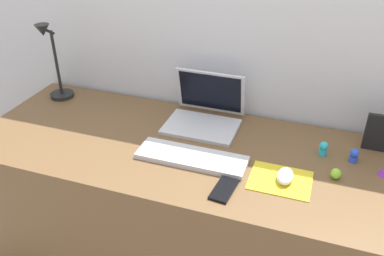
% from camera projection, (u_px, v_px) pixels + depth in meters
% --- Properties ---
extents(back_wall, '(2.97, 0.05, 1.67)m').
position_uv_depth(back_wall, '(221.00, 87.00, 1.85)').
color(back_wall, silver).
rests_on(back_wall, ground_plane).
extents(desk, '(1.77, 0.66, 0.74)m').
position_uv_depth(desk, '(194.00, 220.00, 1.78)').
color(desk, brown).
rests_on(desk, ground_plane).
extents(laptop, '(0.30, 0.26, 0.21)m').
position_uv_depth(laptop, '(205.00, 111.00, 1.74)').
color(laptop, silver).
rests_on(laptop, desk).
extents(keyboard, '(0.41, 0.13, 0.02)m').
position_uv_depth(keyboard, '(192.00, 157.00, 1.53)').
color(keyboard, silver).
rests_on(keyboard, desk).
extents(mousepad, '(0.21, 0.17, 0.00)m').
position_uv_depth(mousepad, '(280.00, 180.00, 1.42)').
color(mousepad, yellow).
rests_on(mousepad, desk).
extents(mouse, '(0.06, 0.10, 0.03)m').
position_uv_depth(mouse, '(285.00, 176.00, 1.41)').
color(mouse, silver).
rests_on(mouse, mousepad).
extents(cell_phone, '(0.08, 0.13, 0.01)m').
position_uv_depth(cell_phone, '(224.00, 190.00, 1.37)').
color(cell_phone, black).
rests_on(cell_phone, desk).
extents(desk_lamp, '(0.11, 0.14, 0.37)m').
position_uv_depth(desk_lamp, '(53.00, 64.00, 1.87)').
color(desk_lamp, black).
rests_on(desk_lamp, desk).
extents(picture_frame, '(0.12, 0.02, 0.15)m').
position_uv_depth(picture_frame, '(382.00, 133.00, 1.55)').
color(picture_frame, black).
rests_on(picture_frame, desk).
extents(toy_figurine_cyan, '(0.03, 0.03, 0.06)m').
position_uv_depth(toy_figurine_cyan, '(323.00, 148.00, 1.54)').
color(toy_figurine_cyan, '#28B7CC').
rests_on(toy_figurine_cyan, desk).
extents(toy_figurine_purple, '(0.04, 0.04, 0.04)m').
position_uv_depth(toy_figurine_purple, '(384.00, 170.00, 1.44)').
color(toy_figurine_purple, purple).
rests_on(toy_figurine_purple, desk).
extents(toy_figurine_lime, '(0.03, 0.03, 0.04)m').
position_uv_depth(toy_figurine_lime, '(336.00, 174.00, 1.42)').
color(toy_figurine_lime, '#8CDB33').
rests_on(toy_figurine_lime, desk).
extents(toy_figurine_blue, '(0.03, 0.03, 0.05)m').
position_uv_depth(toy_figurine_blue, '(354.00, 155.00, 1.51)').
color(toy_figurine_blue, blue).
rests_on(toy_figurine_blue, desk).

